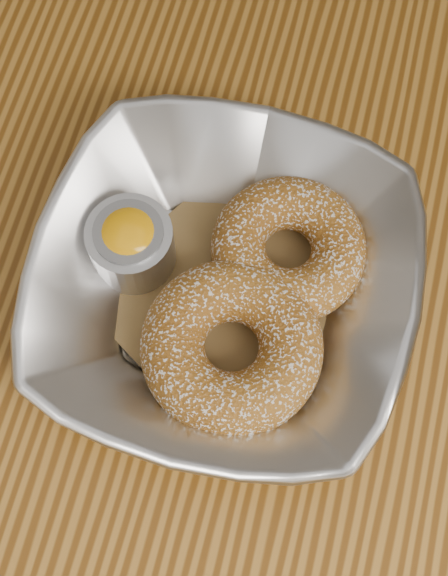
% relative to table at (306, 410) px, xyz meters
% --- Properties ---
extents(ground_plane, '(4.00, 4.00, 0.00)m').
position_rel_table_xyz_m(ground_plane, '(0.00, 0.00, -0.65)').
color(ground_plane, '#565659').
rests_on(ground_plane, ground).
extents(table, '(1.20, 0.80, 0.75)m').
position_rel_table_xyz_m(table, '(0.00, 0.00, 0.00)').
color(table, brown).
rests_on(table, ground_plane).
extents(serving_bowl, '(0.25, 0.25, 0.06)m').
position_rel_table_xyz_m(serving_bowl, '(-0.08, 0.04, 0.13)').
color(serving_bowl, silver).
rests_on(serving_bowl, table).
extents(parchment, '(0.20, 0.20, 0.00)m').
position_rel_table_xyz_m(parchment, '(-0.08, 0.04, 0.11)').
color(parchment, brown).
rests_on(parchment, table).
extents(donut_back, '(0.12, 0.12, 0.04)m').
position_rel_table_xyz_m(donut_back, '(-0.04, 0.07, 0.13)').
color(donut_back, brown).
rests_on(donut_back, parchment).
extents(donut_front, '(0.14, 0.14, 0.04)m').
position_rel_table_xyz_m(donut_front, '(-0.06, -0.00, 0.13)').
color(donut_front, brown).
rests_on(donut_front, parchment).
extents(ramekin, '(0.06, 0.06, 0.05)m').
position_rel_table_xyz_m(ramekin, '(-0.14, 0.05, 0.13)').
color(ramekin, silver).
rests_on(ramekin, table).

